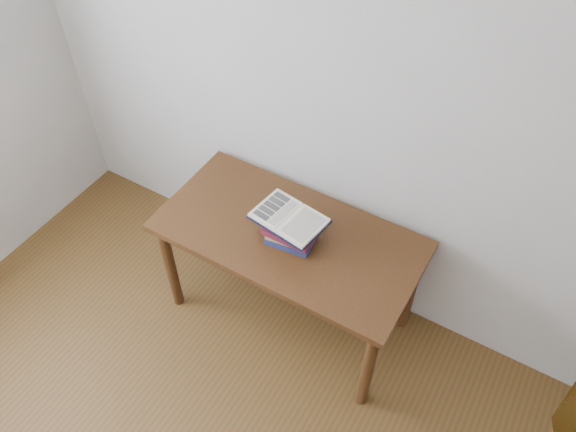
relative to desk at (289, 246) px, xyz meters
The scene contains 3 objects.
desk is the anchor object (origin of this frame).
book_stack 0.16m from the desk, 48.76° to the right, with size 0.25×0.19×0.12m.
open_book 0.23m from the desk, 54.75° to the right, with size 0.37×0.28×0.03m.
Camera 1 is at (0.93, -0.18, 2.83)m, focal length 35.00 mm.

